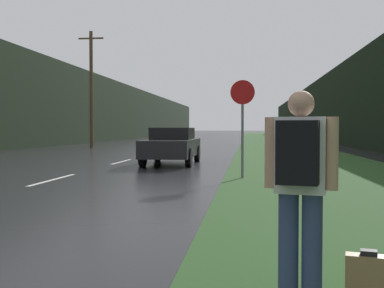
% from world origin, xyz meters
% --- Properties ---
extents(grass_verge, '(6.00, 240.00, 0.02)m').
position_xyz_m(grass_verge, '(7.52, 40.00, 0.01)').
color(grass_verge, '#26471E').
rests_on(grass_verge, ground_plane).
extents(lane_stripe_c, '(0.12, 3.00, 0.01)m').
position_xyz_m(lane_stripe_c, '(0.00, 12.61, 0.00)').
color(lane_stripe_c, silver).
rests_on(lane_stripe_c, ground_plane).
extents(lane_stripe_d, '(0.12, 3.00, 0.01)m').
position_xyz_m(lane_stripe_d, '(0.00, 19.61, 0.00)').
color(lane_stripe_d, silver).
rests_on(lane_stripe_d, ground_plane).
extents(lane_stripe_e, '(0.12, 3.00, 0.01)m').
position_xyz_m(lane_stripe_e, '(0.00, 26.61, 0.00)').
color(lane_stripe_e, silver).
rests_on(lane_stripe_e, ground_plane).
extents(lane_stripe_f, '(0.12, 3.00, 0.01)m').
position_xyz_m(lane_stripe_f, '(0.00, 33.61, 0.00)').
color(lane_stripe_f, silver).
rests_on(lane_stripe_f, ground_plane).
extents(treeline_far_side, '(2.00, 140.00, 6.73)m').
position_xyz_m(treeline_far_side, '(-10.52, 50.00, 3.36)').
color(treeline_far_side, black).
rests_on(treeline_far_side, ground_plane).
extents(treeline_near_side, '(2.00, 140.00, 6.59)m').
position_xyz_m(treeline_near_side, '(13.52, 50.00, 3.29)').
color(treeline_near_side, black).
rests_on(treeline_near_side, ground_plane).
extents(utility_pole_far, '(1.80, 0.24, 8.20)m').
position_xyz_m(utility_pole_far, '(-5.83, 33.26, 4.23)').
color(utility_pole_far, '#4C3823').
rests_on(utility_pole_far, ground_plane).
extents(stop_sign, '(0.66, 0.07, 2.69)m').
position_xyz_m(stop_sign, '(5.03, 13.48, 1.64)').
color(stop_sign, slate).
rests_on(stop_sign, ground_plane).
extents(hitchhiker_with_backpack, '(0.57, 0.47, 1.68)m').
position_xyz_m(hitchhiker_with_backpack, '(5.59, 4.21, 0.96)').
color(hitchhiker_with_backpack, navy).
rests_on(hitchhiker_with_backpack, ground_plane).
extents(suitcase, '(0.37, 0.21, 0.43)m').
position_xyz_m(suitcase, '(6.11, 4.13, 0.20)').
color(suitcase, olive).
rests_on(suitcase, ground_plane).
extents(car_passing_near, '(1.87, 4.58, 1.40)m').
position_xyz_m(car_passing_near, '(2.26, 18.65, 0.72)').
color(car_passing_near, black).
rests_on(car_passing_near, ground_plane).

